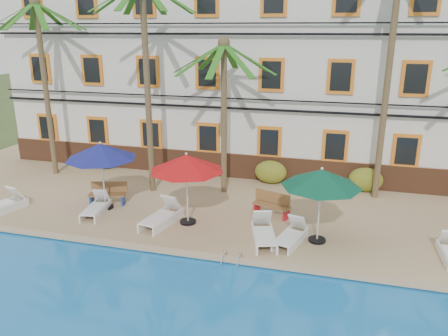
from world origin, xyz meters
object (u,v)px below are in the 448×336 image
(palm_d, at_px, (392,40))
(lounger_d, at_px, (264,233))
(lounger_a, at_px, (3,205))
(umbrella_blue, at_px, (101,152))
(bench_right, at_px, (272,204))
(lounger_e, at_px, (291,235))
(bench_left, at_px, (108,193))
(umbrella_red, at_px, (186,163))
(lounger_b, at_px, (96,207))
(lounger_c, at_px, (162,216))
(palm_a, at_px, (43,65))
(palm_b, at_px, (146,60))
(umbrella_green, at_px, (321,178))
(palm_c, at_px, (224,94))
(pool_ladder, at_px, (232,262))

(palm_d, height_order, lounger_d, palm_d)
(lounger_a, bearing_deg, umbrella_blue, 20.07)
(palm_d, bearing_deg, bench_right, -142.47)
(lounger_e, xyz_separation_m, bench_left, (-7.77, 1.52, 0.19))
(umbrella_red, relative_size, lounger_b, 1.46)
(lounger_a, height_order, lounger_c, lounger_c)
(bench_right, bearing_deg, palm_a, 168.42)
(palm_b, bearing_deg, lounger_e, -27.56)
(lounger_d, bearing_deg, lounger_b, 174.94)
(umbrella_green, bearing_deg, umbrella_blue, 175.18)
(palm_a, xyz_separation_m, palm_c, (8.88, -0.30, -0.99))
(lounger_a, height_order, bench_right, bench_right)
(umbrella_green, bearing_deg, palm_c, 138.70)
(palm_b, bearing_deg, bench_right, -13.22)
(lounger_e, bearing_deg, pool_ladder, -132.19)
(palm_b, distance_m, umbrella_green, 8.81)
(lounger_b, distance_m, pool_ladder, 6.48)
(palm_a, xyz_separation_m, bench_right, (11.39, -2.34, -4.89))
(lounger_d, bearing_deg, lounger_c, 174.20)
(lounger_a, height_order, bench_left, bench_left)
(palm_a, relative_size, lounger_e, 4.40)
(lounger_d, distance_m, pool_ladder, 1.84)
(palm_d, relative_size, umbrella_blue, 3.75)
(palm_b, xyz_separation_m, lounger_a, (-4.78, -3.77, -5.43))
(palm_c, relative_size, umbrella_red, 2.42)
(lounger_b, bearing_deg, palm_d, 23.79)
(umbrella_red, bearing_deg, palm_c, 82.97)
(lounger_b, distance_m, lounger_d, 6.80)
(umbrella_blue, relative_size, bench_left, 1.78)
(lounger_b, bearing_deg, pool_ladder, -20.50)
(lounger_d, height_order, pool_ladder, lounger_d)
(palm_b, height_order, lounger_a, palm_b)
(umbrella_green, xyz_separation_m, bench_right, (-1.84, 1.78, -1.81))
(bench_right, bearing_deg, palm_d, 37.53)
(bench_left, bearing_deg, umbrella_red, -13.38)
(palm_a, height_order, lounger_b, palm_a)
(palm_c, height_order, lounger_d, palm_c)
(palm_d, xyz_separation_m, umbrella_blue, (-10.66, -4.13, -4.15))
(palm_a, relative_size, umbrella_blue, 2.99)
(palm_c, bearing_deg, palm_d, 9.02)
(umbrella_green, distance_m, bench_right, 3.14)
(lounger_b, height_order, bench_left, bench_left)
(palm_c, xyz_separation_m, pool_ladder, (1.86, -5.96, -4.36))
(lounger_e, height_order, bench_right, bench_right)
(palm_c, xyz_separation_m, bench_right, (2.51, -2.04, -3.89))
(lounger_a, bearing_deg, pool_ladder, -8.62)
(palm_c, bearing_deg, umbrella_red, -97.03)
(lounger_b, bearing_deg, palm_c, 41.25)
(lounger_a, relative_size, pool_ladder, 2.75)
(umbrella_green, bearing_deg, lounger_a, -176.93)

